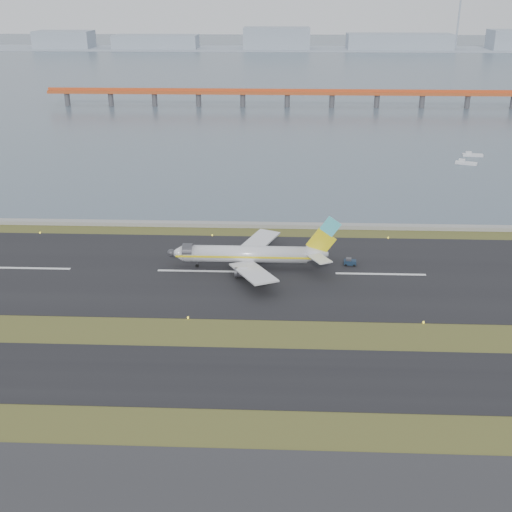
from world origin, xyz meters
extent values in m
plane|color=#324117|center=(0.00, 0.00, 0.00)|extent=(1000.00, 1000.00, 0.00)
cube|color=black|center=(0.00, -12.00, 0.05)|extent=(1000.00, 18.00, 0.10)
cube|color=black|center=(0.00, 30.00, 0.05)|extent=(1000.00, 45.00, 0.10)
cube|color=gray|center=(0.00, 60.00, 0.50)|extent=(1000.00, 2.50, 1.00)
cube|color=#414F5D|center=(0.00, 460.00, 0.00)|extent=(1400.00, 800.00, 1.30)
cube|color=#C34F21|center=(20.00, 250.00, 7.50)|extent=(260.00, 5.00, 1.60)
cube|color=#C34F21|center=(20.00, 250.00, 9.00)|extent=(260.00, 0.40, 1.40)
cylinder|color=#4C4C51|center=(-76.00, 250.00, 3.00)|extent=(2.80, 2.80, 7.00)
cylinder|color=#4C4C51|center=(20.00, 250.00, 3.00)|extent=(2.80, 2.80, 7.00)
cylinder|color=#4C4C51|center=(116.00, 250.00, 3.00)|extent=(2.80, 2.80, 7.00)
cube|color=#97A4B3|center=(0.00, 620.00, 0.00)|extent=(1400.00, 80.00, 1.00)
cube|color=#97A4B3|center=(-220.00, 620.00, 9.00)|extent=(60.00, 35.00, 18.00)
cube|color=#97A4B3|center=(-120.00, 620.00, 7.00)|extent=(90.00, 35.00, 14.00)
cube|color=#97A4B3|center=(10.00, 620.00, 11.00)|extent=(70.00, 35.00, 22.00)
cube|color=#97A4B3|center=(140.00, 620.00, 8.00)|extent=(110.00, 35.00, 16.00)
cylinder|color=#97A4B3|center=(200.00, 620.00, 30.00)|extent=(1.80, 1.80, 60.00)
cylinder|color=silver|center=(9.65, 32.21, 3.50)|extent=(28.00, 3.80, 3.80)
cone|color=silver|center=(-5.95, 32.21, 3.50)|extent=(3.20, 3.80, 3.80)
cone|color=silver|center=(25.85, 32.21, 3.80)|extent=(5.00, 3.80, 3.80)
cube|color=yellow|center=(9.65, 30.29, 3.50)|extent=(31.00, 0.06, 0.45)
cube|color=yellow|center=(9.65, 34.13, 3.50)|extent=(31.00, 0.06, 0.45)
cube|color=silver|center=(11.85, 23.71, 2.80)|extent=(11.31, 15.89, 1.66)
cube|color=silver|center=(11.85, 40.71, 2.80)|extent=(11.31, 15.89, 1.66)
cylinder|color=#3A3A3F|center=(10.15, 26.21, 1.60)|extent=(4.20, 2.10, 2.10)
cylinder|color=#3A3A3F|center=(10.15, 38.21, 1.60)|extent=(4.20, 2.10, 2.10)
cube|color=yellow|center=(26.65, 32.21, 6.70)|extent=(6.80, 0.35, 6.85)
cube|color=#51D7E5|center=(28.55, 32.21, 10.40)|extent=(4.85, 0.37, 4.90)
cube|color=silver|center=(26.15, 28.41, 4.30)|extent=(5.64, 6.80, 0.22)
cube|color=silver|center=(26.15, 36.01, 4.30)|extent=(5.64, 6.80, 0.22)
cylinder|color=black|center=(-1.35, 32.21, 0.45)|extent=(0.80, 0.28, 0.80)
cylinder|color=black|center=(11.15, 29.41, 0.55)|extent=(1.00, 0.38, 1.00)
cylinder|color=black|center=(11.15, 35.01, 0.55)|extent=(1.00, 0.38, 1.00)
cube|color=#142538|center=(33.62, 34.80, 0.78)|extent=(2.89, 1.77, 1.04)
cube|color=#3A3A3F|center=(33.28, 34.82, 1.48)|extent=(1.31, 1.39, 0.61)
cylinder|color=black|center=(32.62, 34.18, 0.30)|extent=(0.63, 0.31, 0.61)
cylinder|color=black|center=(32.72, 35.56, 0.30)|extent=(0.63, 0.31, 0.61)
cylinder|color=black|center=(34.52, 34.03, 0.30)|extent=(0.63, 0.31, 0.61)
cylinder|color=black|center=(34.63, 35.42, 0.30)|extent=(0.63, 0.31, 0.61)
cube|color=silver|center=(84.54, 129.39, 0.43)|extent=(7.90, 5.09, 0.97)
cube|color=silver|center=(83.04, 130.01, 1.30)|extent=(2.66, 2.43, 0.97)
cube|color=silver|center=(90.22, 141.90, 0.43)|extent=(7.63, 3.03, 0.96)
cube|color=silver|center=(88.63, 142.05, 1.28)|extent=(2.28, 1.89, 0.96)
camera|label=1|loc=(17.59, -101.24, 58.62)|focal=45.00mm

